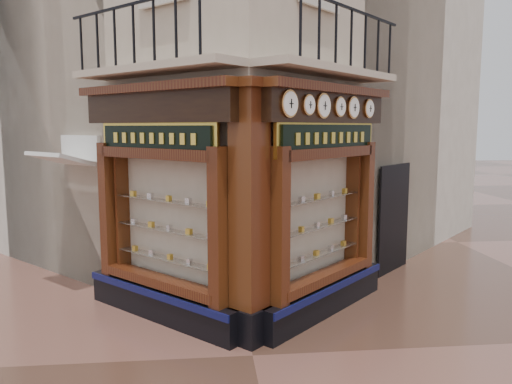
{
  "coord_description": "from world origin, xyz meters",
  "views": [
    {
      "loc": [
        -0.64,
        -6.81,
        3.28
      ],
      "look_at": [
        0.25,
        2.0,
        2.12
      ],
      "focal_mm": 35.0,
      "sensor_mm": 36.0,
      "label": 1
    }
  ],
  "objects": [
    {
      "name": "ground",
      "position": [
        0.0,
        0.0,
        0.0
      ],
      "size": [
        80.0,
        80.0,
        0.0
      ],
      "primitive_type": "plane",
      "color": "#472C21",
      "rests_on": "ground"
    },
    {
      "name": "main_building",
      "position": [
        0.0,
        6.16,
        6.0
      ],
      "size": [
        11.31,
        11.31,
        12.0
      ],
      "primitive_type": "cube",
      "rotation": [
        0.0,
        0.0,
        0.79
      ],
      "color": "#C1AE97",
      "rests_on": "ground"
    },
    {
      "name": "neighbour_left",
      "position": [
        -2.47,
        8.63,
        5.5
      ],
      "size": [
        11.31,
        11.31,
        11.0
      ],
      "primitive_type": "cube",
      "rotation": [
        0.0,
        0.0,
        0.79
      ],
      "color": "beige",
      "rests_on": "ground"
    },
    {
      "name": "neighbour_right",
      "position": [
        2.47,
        8.63,
        5.5
      ],
      "size": [
        11.31,
        11.31,
        11.0
      ],
      "primitive_type": "cube",
      "rotation": [
        0.0,
        0.0,
        0.79
      ],
      "color": "beige",
      "rests_on": "ground"
    },
    {
      "name": "shopfront_left",
      "position": [
        -1.41,
        1.57,
        1.98
      ],
      "size": [
        2.86,
        2.86,
        3.98
      ],
      "rotation": [
        0.0,
        0.0,
        2.36
      ],
      "color": "black",
      "rests_on": "ground"
    },
    {
      "name": "shopfront_right",
      "position": [
        1.41,
        1.57,
        1.98
      ],
      "size": [
        2.86,
        2.86,
        3.98
      ],
      "rotation": [
        0.0,
        0.0,
        0.79
      ],
      "color": "black",
      "rests_on": "ground"
    },
    {
      "name": "corner_pilaster",
      "position": [
        0.0,
        0.5,
        1.95
      ],
      "size": [
        0.85,
        0.85,
        3.98
      ],
      "rotation": [
        0.0,
        0.0,
        0.79
      ],
      "color": "black",
      "rests_on": "ground"
    },
    {
      "name": "balcony",
      "position": [
        0.0,
        1.49,
        4.22
      ],
      "size": [
        5.94,
        2.97,
        1.03
      ],
      "color": "#C1AE97",
      "rests_on": "ground"
    },
    {
      "name": "clock_a",
      "position": [
        0.59,
        0.49,
        3.62
      ],
      "size": [
        0.32,
        0.32,
        0.41
      ],
      "rotation": [
        0.0,
        0.0,
        0.79
      ],
      "color": "#CA8543",
      "rests_on": "ground"
    },
    {
      "name": "clock_b",
      "position": [
        0.95,
        0.85,
        3.62
      ],
      "size": [
        0.26,
        0.26,
        0.32
      ],
      "rotation": [
        0.0,
        0.0,
        0.79
      ],
      "color": "#CA8543",
      "rests_on": "ground"
    },
    {
      "name": "clock_c",
      "position": [
        1.25,
        1.15,
        3.62
      ],
      "size": [
        0.32,
        0.32,
        0.41
      ],
      "rotation": [
        0.0,
        0.0,
        0.79
      ],
      "color": "#CA8543",
      "rests_on": "ground"
    },
    {
      "name": "clock_d",
      "position": [
        1.63,
        1.52,
        3.62
      ],
      "size": [
        0.28,
        0.28,
        0.34
      ],
      "rotation": [
        0.0,
        0.0,
        0.79
      ],
      "color": "#CA8543",
      "rests_on": "ground"
    },
    {
      "name": "clock_e",
      "position": [
        1.96,
        1.86,
        3.62
      ],
      "size": [
        0.31,
        0.31,
        0.39
      ],
      "rotation": [
        0.0,
        0.0,
        0.79
      ],
      "color": "#CA8543",
      "rests_on": "ground"
    },
    {
      "name": "clock_f",
      "position": [
        2.39,
        2.28,
        3.62
      ],
      "size": [
        0.28,
        0.28,
        0.35
      ],
      "rotation": [
        0.0,
        0.0,
        0.79
      ],
      "color": "#CA8543",
      "rests_on": "ground"
    },
    {
      "name": "awning",
      "position": [
        -3.47,
        3.26,
        0.0
      ],
      "size": [
        1.48,
        1.48,
        0.29
      ],
      "primitive_type": null,
      "rotation": [
        0.28,
        0.0,
        2.36
      ],
      "color": "silver",
      "rests_on": "ground"
    },
    {
      "name": "signboard_left",
      "position": [
        -1.46,
        1.51,
        3.1
      ],
      "size": [
        2.05,
        2.05,
        0.55
      ],
      "rotation": [
        0.0,
        0.0,
        2.36
      ],
      "color": "gold",
      "rests_on": "ground"
    },
    {
      "name": "signboard_right",
      "position": [
        1.46,
        1.51,
        3.1
      ],
      "size": [
        2.19,
        2.19,
        0.59
      ],
      "rotation": [
        0.0,
        0.0,
        0.79
      ],
      "color": "gold",
      "rests_on": "ground"
    }
  ]
}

